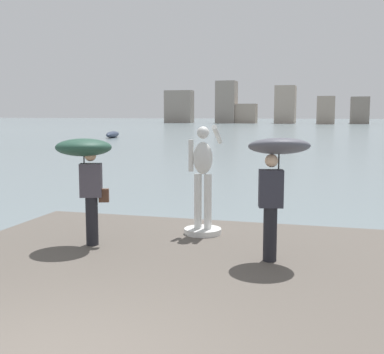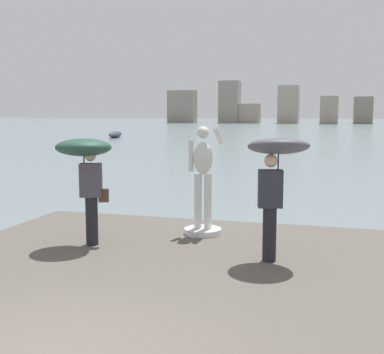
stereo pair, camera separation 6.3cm
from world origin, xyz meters
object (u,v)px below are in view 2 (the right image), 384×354
Objects in this scene: statue_white_figure at (203,188)px; boat_near at (115,134)px; onlooker_right at (276,165)px; onlooker_left at (86,160)px.

statue_white_figure is 0.45× the size of boat_near.
onlooker_right is 0.42× the size of boat_near.
onlooker_right reaches higher than boat_near.
statue_white_figure reaches higher than boat_near.
onlooker_right reaches higher than onlooker_left.
onlooker_right is at bearing -62.80° from boat_near.
statue_white_figure is 2.24m from onlooker_right.
statue_white_figure reaches higher than onlooker_right.
statue_white_figure is at bearing -63.66° from boat_near.
onlooker_right is at bearing -1.83° from onlooker_left.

